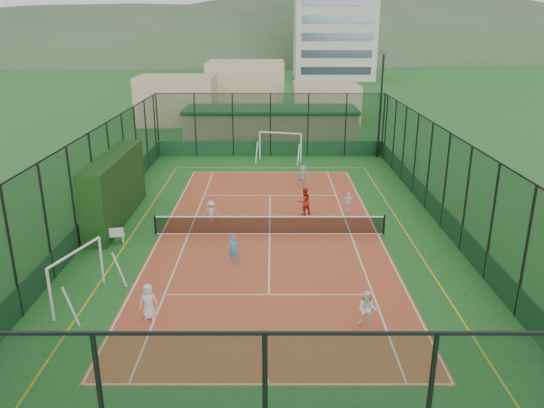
{
  "coord_description": "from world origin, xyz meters",
  "views": [
    {
      "loc": [
        0.13,
        -24.99,
        10.08
      ],
      "look_at": [
        0.12,
        1.23,
        1.2
      ],
      "focal_mm": 35.0,
      "sensor_mm": 36.0,
      "label": 1
    }
  ],
  "objects": [
    {
      "name": "white_bench",
      "position": [
        -7.8,
        -1.25,
        0.44
      ],
      "size": [
        1.61,
        0.73,
        0.88
      ],
      "primitive_type": null,
      "rotation": [
        0.0,
        0.0,
        0.2
      ],
      "color": "white",
      "rests_on": "ground"
    },
    {
      "name": "distant_hills",
      "position": [
        0.0,
        150.0,
        0.0
      ],
      "size": [
        200.0,
        60.0,
        24.0
      ],
      "primitive_type": null,
      "color": "#384C33",
      "rests_on": "ground"
    },
    {
      "name": "clubhouse",
      "position": [
        0.0,
        22.0,
        1.57
      ],
      "size": [
        15.2,
        7.2,
        3.15
      ],
      "primitive_type": null,
      "color": "tan",
      "rests_on": "ground"
    },
    {
      "name": "tennis_balls",
      "position": [
        0.46,
        1.18,
        0.04
      ],
      "size": [
        5.61,
        1.19,
        0.07
      ],
      "color": "#CCE033",
      "rests_on": "court_slab"
    },
    {
      "name": "child_far_left",
      "position": [
        -3.14,
        1.69,
        0.61
      ],
      "size": [
        0.8,
        0.49,
        1.2
      ],
      "primitive_type": "imported",
      "rotation": [
        0.0,
        0.0,
        3.21
      ],
      "color": "silver",
      "rests_on": "court_slab"
    },
    {
      "name": "court_slab",
      "position": [
        0.0,
        0.0,
        0.01
      ],
      "size": [
        11.17,
        23.97,
        0.01
      ],
      "primitive_type": "cube",
      "color": "#B05127",
      "rests_on": "ground"
    },
    {
      "name": "floodlight_ne",
      "position": [
        8.6,
        16.6,
        4.12
      ],
      "size": [
        0.6,
        0.26,
        8.25
      ],
      "primitive_type": null,
      "color": "black",
      "rests_on": "ground"
    },
    {
      "name": "child_far_back",
      "position": [
        2.13,
        8.57,
        0.71
      ],
      "size": [
        1.3,
        0.44,
        1.39
      ],
      "primitive_type": "imported",
      "rotation": [
        0.0,
        0.0,
        3.12
      ],
      "color": "silver",
      "rests_on": "court_slab"
    },
    {
      "name": "hedge_left",
      "position": [
        -8.3,
        2.16,
        1.78
      ],
      "size": [
        1.22,
        8.16,
        3.57
      ],
      "primitive_type": "cube",
      "color": "black",
      "rests_on": "ground"
    },
    {
      "name": "futsal_goal_far",
      "position": [
        0.76,
        15.35,
        1.1
      ],
      "size": [
        3.55,
        1.84,
        2.2
      ],
      "primitive_type": null,
      "rotation": [
        0.0,
        0.0,
        -0.26
      ],
      "color": "white",
      "rests_on": "ground"
    },
    {
      "name": "child_near_left",
      "position": [
        -4.31,
        -8.14,
        0.68
      ],
      "size": [
        0.7,
        0.5,
        1.34
      ],
      "primitive_type": "imported",
      "rotation": [
        0.0,
        0.0,
        0.11
      ],
      "color": "white",
      "rests_on": "court_slab"
    },
    {
      "name": "coach",
      "position": [
        1.92,
        2.89,
        0.79
      ],
      "size": [
        0.94,
        0.87,
        1.55
      ],
      "primitive_type": "imported",
      "rotation": [
        0.0,
        0.0,
        3.63
      ],
      "color": "#B12712",
      "rests_on": "court_slab"
    },
    {
      "name": "ground",
      "position": [
        0.0,
        0.0,
        0.0
      ],
      "size": [
        300.0,
        300.0,
        0.0
      ],
      "primitive_type": "plane",
      "color": "#20581E",
      "rests_on": "ground"
    },
    {
      "name": "child_near_right",
      "position": [
        3.44,
        -8.75,
        0.71
      ],
      "size": [
        0.81,
        0.72,
        1.39
      ],
      "primitive_type": "imported",
      "rotation": [
        0.0,
        0.0,
        -0.34
      ],
      "color": "white",
      "rests_on": "court_slab"
    },
    {
      "name": "perimeter_fence",
      "position": [
        0.0,
        0.0,
        2.5
      ],
      "size": [
        18.12,
        34.12,
        5.0
      ],
      "primitive_type": null,
      "color": "black",
      "rests_on": "ground"
    },
    {
      "name": "futsal_goal_near",
      "position": [
        -7.26,
        -6.84,
        1.02
      ],
      "size": [
        3.28,
        1.82,
        2.03
      ],
      "primitive_type": null,
      "rotation": [
        0.0,
        0.0,
        1.26
      ],
      "color": "white",
      "rests_on": "ground"
    },
    {
      "name": "child_near_mid",
      "position": [
        -1.57,
        -3.42,
        0.67
      ],
      "size": [
        0.48,
        0.31,
        1.31
      ],
      "primitive_type": "imported",
      "rotation": [
        0.0,
        0.0,
        0.0
      ],
      "color": "#4A93D2",
      "rests_on": "court_slab"
    },
    {
      "name": "tennis_net",
      "position": [
        0.0,
        0.0,
        0.53
      ],
      "size": [
        11.67,
        0.12,
        1.06
      ],
      "primitive_type": null,
      "color": "black",
      "rests_on": "ground"
    },
    {
      "name": "child_far_right",
      "position": [
        4.44,
        3.32,
        0.6
      ],
      "size": [
        0.73,
        0.41,
        1.17
      ],
      "primitive_type": "imported",
      "rotation": [
        0.0,
        0.0,
        3.33
      ],
      "color": "white",
      "rests_on": "court_slab"
    }
  ]
}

